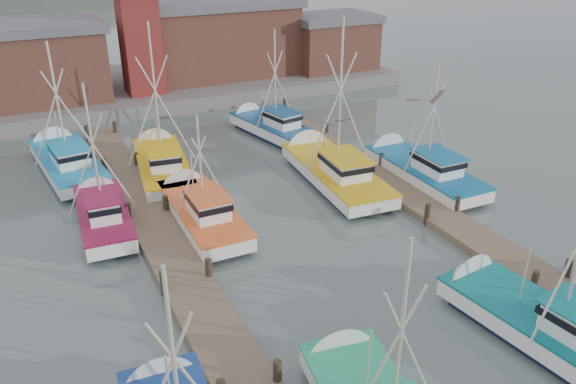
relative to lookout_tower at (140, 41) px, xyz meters
name	(u,v)px	position (x,y,z in m)	size (l,w,h in m)	color
ground	(388,308)	(2.00, -33.00, -5.55)	(260.00, 260.00, 0.00)	#51615D
dock_left	(194,296)	(-5.00, -28.96, -5.34)	(2.30, 46.00, 1.50)	brown
dock_right	(454,225)	(9.00, -28.96, -5.34)	(2.30, 46.00, 1.50)	brown
quay	(158,86)	(2.00, 4.00, -4.95)	(44.00, 16.00, 1.20)	slate
shed_left	(24,61)	(-9.00, 2.00, -1.21)	(12.72, 8.48, 6.20)	brown
shed_center	(215,36)	(8.00, 4.00, -0.86)	(14.84, 9.54, 6.90)	brown
shed_right	(331,41)	(19.00, 1.00, -1.71)	(8.48, 6.36, 5.20)	brown
lookout_tower	(140,41)	(0.00, 0.00, 0.00)	(3.60, 3.60, 8.50)	maroon
boat_5	(541,324)	(6.03, -37.07, -4.87)	(4.02, 9.76, 9.52)	#0F1A35
boat_8	(200,210)	(-2.54, -22.35, -4.88)	(2.86, 8.78, 6.84)	#0F1A35
boat_9	(331,170)	(6.40, -20.82, -4.86)	(4.39, 10.58, 10.92)	#0F1A35
boat_10	(103,213)	(-7.21, -20.47, -4.87)	(3.36, 7.95, 8.30)	#0F1A35
boat_11	(419,169)	(11.32, -23.08, -4.87)	(3.48, 9.43, 8.34)	#0F1A35
boat_12	(161,163)	(-2.68, -15.09, -4.86)	(4.09, 9.59, 10.26)	#0F1A35
boat_13	(270,126)	(6.46, -11.69, -4.87)	(4.23, 9.00, 8.57)	#0F1A35
boat_14	(66,161)	(-8.05, -12.01, -4.87)	(4.01, 9.91, 9.15)	#0F1A35
gull_near	(426,99)	(-0.18, -36.47, 4.49)	(1.52, 0.66, 0.24)	gray
gull_far	(334,122)	(1.71, -28.66, 1.22)	(1.48, 0.65, 0.24)	gray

